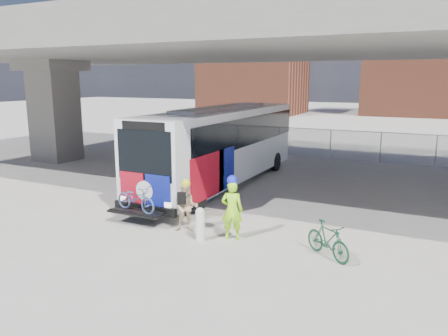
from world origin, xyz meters
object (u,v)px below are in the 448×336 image
Objects in this scene: cyclist_hivis at (232,209)px; cyclist_tan at (186,207)px; bus at (222,140)px; bike_parked at (328,240)px; bollard at (200,223)px.

cyclist_hivis reaches higher than cyclist_tan.
cyclist_hivis is 1.66m from cyclist_tan.
bus is 9.33m from bike_parked.
bollard is 0.62× the size of bike_parked.
cyclist_tan is (1.85, -6.33, -1.28)m from bus.
cyclist_tan is at bearing 123.87° from bike_parked.
bus is at bearing 111.30° from bollard.
bike_parked is (3.84, 0.45, -0.05)m from bollard.
cyclist_tan is at bearing -16.43° from cyclist_hivis.
bike_parked is (4.67, -0.14, -0.32)m from cyclist_tan.
cyclist_tan is (-0.84, 0.58, 0.26)m from bollard.
bike_parked is at bearing -29.28° from cyclist_tan.
cyclist_tan is (-1.65, -0.00, -0.15)m from cyclist_hivis.
bus reaches higher than cyclist_tan.
cyclist_tan is 4.69m from bike_parked.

